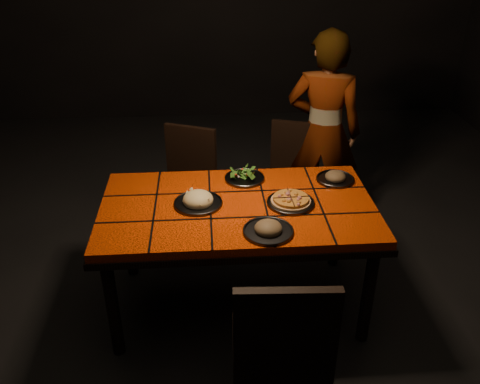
{
  "coord_description": "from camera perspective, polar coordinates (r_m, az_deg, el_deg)",
  "views": [
    {
      "loc": [
        -0.18,
        -2.55,
        2.26
      ],
      "look_at": [
        0.02,
        0.02,
        0.82
      ],
      "focal_mm": 38.0,
      "sensor_mm": 36.0,
      "label": 1
    }
  ],
  "objects": [
    {
      "name": "dining_table",
      "position": [
        3.01,
        -0.26,
        -2.66
      ],
      "size": [
        1.62,
        0.92,
        0.75
      ],
      "color": "#FC4207",
      "rests_on": "ground"
    },
    {
      "name": "room_shell",
      "position": [
        2.67,
        -0.3,
        12.65
      ],
      "size": [
        6.04,
        7.04,
        3.08
      ],
      "color": "black",
      "rests_on": "ground"
    },
    {
      "name": "plate_pizza",
      "position": [
        2.98,
        5.72,
        -1.04
      ],
      "size": [
        0.28,
        0.28,
        0.04
      ],
      "color": "#3B3C41",
      "rests_on": "dining_table"
    },
    {
      "name": "plate_mushroom_a",
      "position": [
        2.71,
        3.19,
        -4.14
      ],
      "size": [
        0.27,
        0.27,
        0.09
      ],
      "color": "#3B3C41",
      "rests_on": "dining_table"
    },
    {
      "name": "chair_far_left",
      "position": [
        3.8,
        -6.01,
        1.53
      ],
      "size": [
        0.52,
        0.52,
        0.88
      ],
      "rotation": [
        0.0,
        0.0,
        -0.4
      ],
      "color": "black",
      "rests_on": "ground"
    },
    {
      "name": "diner",
      "position": [
        3.94,
        9.33,
        6.67
      ],
      "size": [
        0.65,
        0.53,
        1.55
      ],
      "primitive_type": "imported",
      "rotation": [
        0.0,
        0.0,
        2.82
      ],
      "color": "brown",
      "rests_on": "ground"
    },
    {
      "name": "chair_near",
      "position": [
        2.38,
        4.7,
        -16.85
      ],
      "size": [
        0.46,
        0.46,
        0.96
      ],
      "rotation": [
        0.0,
        0.0,
        3.09
      ],
      "color": "black",
      "rests_on": "ground"
    },
    {
      "name": "plate_pasta",
      "position": [
        2.97,
        -4.73,
        -0.98
      ],
      "size": [
        0.29,
        0.29,
        0.09
      ],
      "color": "#3B3C41",
      "rests_on": "dining_table"
    },
    {
      "name": "plate_salad",
      "position": [
        3.23,
        0.53,
        1.83
      ],
      "size": [
        0.26,
        0.26,
        0.07
      ],
      "color": "#3B3C41",
      "rests_on": "dining_table"
    },
    {
      "name": "chair_far_right",
      "position": [
        3.97,
        5.92,
        2.46
      ],
      "size": [
        0.49,
        0.49,
        0.85
      ],
      "rotation": [
        0.0,
        0.0,
        -0.32
      ],
      "color": "black",
      "rests_on": "ground"
    },
    {
      "name": "plate_mushroom_b",
      "position": [
        3.28,
        10.66,
        1.63
      ],
      "size": [
        0.24,
        0.24,
        0.08
      ],
      "color": "#3B3C41",
      "rests_on": "dining_table"
    }
  ]
}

